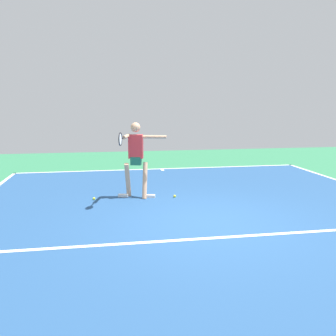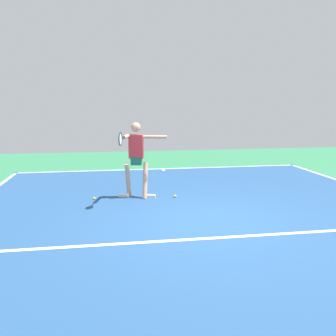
% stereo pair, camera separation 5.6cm
% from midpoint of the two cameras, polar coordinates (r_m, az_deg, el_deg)
% --- Properties ---
extents(ground_plane, '(21.93, 21.93, 0.00)m').
position_cam_midpoint_polar(ground_plane, '(7.05, 6.55, -8.59)').
color(ground_plane, '#2D754C').
extents(court_surface, '(9.98, 11.96, 0.00)m').
position_cam_midpoint_polar(court_surface, '(7.05, 6.55, -8.58)').
color(court_surface, navy).
rests_on(court_surface, ground_plane).
extents(court_line_baseline_near, '(9.98, 0.10, 0.01)m').
position_cam_midpoint_polar(court_line_baseline_near, '(12.68, -0.76, -0.12)').
color(court_line_baseline_near, white).
rests_on(court_line_baseline_near, ground_plane).
extents(court_line_service, '(7.48, 0.10, 0.01)m').
position_cam_midpoint_polar(court_line_service, '(6.30, 8.63, -10.90)').
color(court_line_service, white).
rests_on(court_line_service, ground_plane).
extents(court_line_centre_mark, '(0.10, 0.30, 0.01)m').
position_cam_midpoint_polar(court_line_centre_mark, '(12.49, -0.62, -0.28)').
color(court_line_centre_mark, white).
rests_on(court_line_centre_mark, ground_plane).
extents(tennis_player, '(1.18, 1.24, 1.85)m').
position_cam_midpoint_polar(tennis_player, '(8.62, -4.90, 2.17)').
color(tennis_player, tan).
rests_on(tennis_player, ground_plane).
extents(tennis_ball_near_service_line, '(0.07, 0.07, 0.07)m').
position_cam_midpoint_polar(tennis_ball_near_service_line, '(8.80, 1.30, -4.51)').
color(tennis_ball_near_service_line, yellow).
rests_on(tennis_ball_near_service_line, ground_plane).
extents(tennis_ball_centre_court, '(0.07, 0.07, 0.07)m').
position_cam_midpoint_polar(tennis_ball_centre_court, '(8.76, -11.48, -4.79)').
color(tennis_ball_centre_court, yellow).
rests_on(tennis_ball_centre_court, ground_plane).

